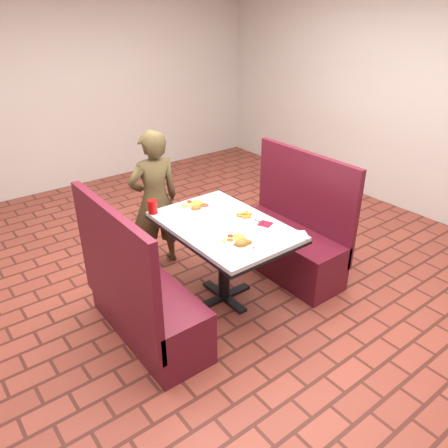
{
  "coord_description": "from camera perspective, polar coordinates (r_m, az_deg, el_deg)",
  "views": [
    {
      "loc": [
        -1.96,
        -2.54,
        2.39
      ],
      "look_at": [
        0.0,
        0.0,
        0.75
      ],
      "focal_mm": 35.0,
      "sensor_mm": 36.0,
      "label": 1
    }
  ],
  "objects": [
    {
      "name": "lettuce_shreds",
      "position": [
        3.67,
        -0.08,
        0.52
      ],
      "size": [
        0.28,
        0.32,
        0.0
      ],
      "primitive_type": null,
      "color": "#75AD45",
      "rests_on": "dining_table"
    },
    {
      "name": "near_dinner_plate",
      "position": [
        3.31,
        1.84,
        -2.06
      ],
      "size": [
        0.28,
        0.28,
        0.09
      ],
      "rotation": [
        0.0,
        0.0,
        0.12
      ],
      "color": "white",
      "rests_on": "dining_table"
    },
    {
      "name": "plantain_plate",
      "position": [
        3.72,
        2.75,
        1.11
      ],
      "size": [
        0.2,
        0.2,
        0.03
      ],
      "rotation": [
        0.0,
        0.0,
        -0.01
      ],
      "color": "white",
      "rests_on": "dining_table"
    },
    {
      "name": "booth_bench_left",
      "position": [
        3.47,
        -10.65,
        -9.9
      ],
      "size": [
        0.47,
        1.2,
        1.17
      ],
      "color": "#5A1422",
      "rests_on": "ground"
    },
    {
      "name": "paper_napkin",
      "position": [
        3.46,
        9.41,
        -1.51
      ],
      "size": [
        0.22,
        0.21,
        0.01
      ],
      "primitive_type": "cube",
      "rotation": [
        0.0,
        0.0,
        -0.53
      ],
      "color": "white",
      "rests_on": "dining_table"
    },
    {
      "name": "dining_table",
      "position": [
        3.65,
        0.0,
        -1.34
      ],
      "size": [
        0.81,
        1.21,
        0.75
      ],
      "color": "#BCBEC1",
      "rests_on": "ground"
    },
    {
      "name": "red_tumbler",
      "position": [
        3.81,
        -9.31,
        2.24
      ],
      "size": [
        0.08,
        0.08,
        0.12
      ],
      "primitive_type": "cylinder",
      "color": "#B00C0B",
      "rests_on": "dining_table"
    },
    {
      "name": "fork_utensil",
      "position": [
        3.32,
        3.29,
        -2.4
      ],
      "size": [
        0.08,
        0.13,
        0.0
      ],
      "primitive_type": "cube",
      "rotation": [
        0.0,
        0.0,
        -0.53
      ],
      "color": "silver",
      "rests_on": "dining_table"
    },
    {
      "name": "far_dinner_plate",
      "position": [
        3.89,
        -3.72,
        2.54
      ],
      "size": [
        0.3,
        0.3,
        0.08
      ],
      "rotation": [
        0.0,
        0.0,
        -0.27
      ],
      "color": "white",
      "rests_on": "dining_table"
    },
    {
      "name": "diner_person",
      "position": [
        4.24,
        -9.04,
        3.06
      ],
      "size": [
        0.53,
        0.38,
        1.38
      ],
      "primitive_type": "imported",
      "rotation": [
        0.0,
        0.0,
        3.04
      ],
      "color": "brown",
      "rests_on": "ground"
    },
    {
      "name": "booth_bench_right",
      "position": [
        4.28,
        8.49,
        -2.04
      ],
      "size": [
        0.47,
        1.2,
        1.17
      ],
      "color": "#5A1422",
      "rests_on": "ground"
    },
    {
      "name": "room",
      "position": [
        3.24,
        0.0,
        18.61
      ],
      "size": [
        7.0,
        7.04,
        2.82
      ],
      "color": "brown",
      "rests_on": "ground"
    },
    {
      "name": "maroon_napkin",
      "position": [
        3.62,
        5.41,
        0.02
      ],
      "size": [
        0.14,
        0.14,
        0.0
      ],
      "primitive_type": "cube",
      "rotation": [
        0.0,
        0.0,
        0.4
      ],
      "color": "maroon",
      "rests_on": "dining_table"
    },
    {
      "name": "knife_utensil",
      "position": [
        3.3,
        3.51,
        -2.61
      ],
      "size": [
        0.05,
        0.15,
        0.0
      ],
      "primitive_type": "cube",
      "rotation": [
        0.0,
        0.0,
        -0.25
      ],
      "color": "silver",
      "rests_on": "dining_table"
    },
    {
      "name": "spoon_utensil",
      "position": [
        3.66,
        4.38,
        0.44
      ],
      "size": [
        0.03,
        0.14,
        0.0
      ],
      "primitive_type": "cube",
      "rotation": [
        0.0,
        0.0,
        0.12
      ],
      "color": "silver",
      "rests_on": "dining_table"
    }
  ]
}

